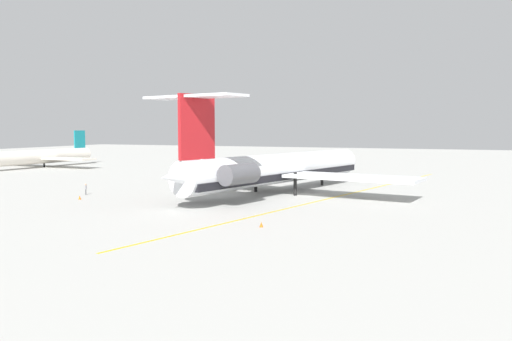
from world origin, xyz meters
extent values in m
plane|color=#ADADA8|center=(0.00, 0.00, 0.00)|extent=(360.83, 360.83, 0.00)
cylinder|color=silver|center=(1.15, 4.49, 3.78)|extent=(42.28, 15.24, 4.54)
cone|color=silver|center=(21.71, -0.94, 3.78)|extent=(5.68, 5.42, 4.35)
cone|color=silver|center=(-19.41, 9.92, 4.19)|extent=(7.38, 5.42, 3.86)
cube|color=black|center=(1.15, 4.49, 2.76)|extent=(41.39, 15.09, 1.00)
cube|color=silver|center=(5.05, 15.58, 2.99)|extent=(13.33, 20.19, 0.45)
cube|color=silver|center=(-0.93, -7.08, 2.99)|extent=(9.89, 19.76, 0.45)
cylinder|color=#515156|center=(-12.08, 11.76, 4.12)|extent=(6.15, 3.99, 2.63)
cube|color=silver|center=(-12.28, 10.99, 4.12)|extent=(3.66, 2.27, 0.54)
cylinder|color=#515156|center=(-13.95, 4.70, 4.12)|extent=(6.15, 3.99, 2.63)
cube|color=silver|center=(-13.74, 5.46, 4.12)|extent=(3.66, 2.27, 0.54)
cube|color=#B2191E|center=(-16.67, 9.19, 10.06)|extent=(6.06, 2.01, 8.03)
cube|color=silver|center=(-16.20, 12.83, 13.76)|extent=(5.80, 7.48, 0.32)
cube|color=silver|center=(-18.05, 5.80, 13.76)|extent=(5.80, 7.48, 0.32)
cylinder|color=black|center=(13.71, 1.17, 1.72)|extent=(0.50, 0.50, 3.44)
cylinder|color=black|center=(0.71, 8.36, 1.72)|extent=(0.50, 0.50, 3.44)
cylinder|color=black|center=(-1.15, 1.34, 1.72)|extent=(0.50, 0.50, 3.44)
cylinder|color=silver|center=(27.65, 76.99, 2.70)|extent=(29.41, 5.42, 3.50)
cube|color=silver|center=(27.10, 68.58, 2.35)|extent=(5.96, 13.66, 0.42)
cube|color=silver|center=(28.21, 85.39, 2.35)|extent=(5.96, 13.66, 0.42)
cube|color=teal|center=(40.02, 76.17, 6.83)|extent=(3.83, 0.60, 4.77)
cylinder|color=black|center=(27.65, 76.99, 1.18)|extent=(0.42, 0.42, 2.35)
cylinder|color=black|center=(19.06, 25.67, 0.43)|extent=(0.11, 0.11, 0.85)
cylinder|color=black|center=(18.98, 25.80, 0.43)|extent=(0.11, 0.11, 0.85)
cylinder|color=#262628|center=(19.02, 25.74, 1.19)|extent=(0.29, 0.29, 0.67)
sphere|color=#8C6647|center=(19.02, 25.74, 1.66)|extent=(0.27, 0.27, 0.27)
cylinder|color=#262628|center=(19.11, 25.57, 1.22)|extent=(0.08, 0.08, 0.57)
cylinder|color=#262628|center=(18.93, 25.90, 1.22)|extent=(0.08, 0.08, 0.57)
cylinder|color=black|center=(28.29, 23.31, 0.40)|extent=(0.10, 0.10, 0.80)
cylinder|color=black|center=(28.15, 23.27, 0.40)|extent=(0.10, 0.10, 0.80)
cylinder|color=yellow|center=(28.22, 23.29, 1.12)|extent=(0.27, 0.27, 0.63)
sphere|color=#8C6647|center=(28.22, 23.29, 1.56)|extent=(0.25, 0.25, 0.25)
cylinder|color=yellow|center=(28.39, 23.34, 1.15)|extent=(0.07, 0.07, 0.54)
cylinder|color=yellow|center=(28.05, 23.23, 1.15)|extent=(0.07, 0.07, 0.54)
cylinder|color=black|center=(-12.03, 30.52, 0.40)|extent=(0.10, 0.10, 0.80)
cylinder|color=black|center=(-11.91, 30.61, 0.40)|extent=(0.10, 0.10, 0.80)
cylinder|color=gray|center=(-11.97, 30.57, 1.11)|extent=(0.27, 0.27, 0.63)
sphere|color=tan|center=(-11.97, 30.57, 1.55)|extent=(0.25, 0.25, 0.25)
cylinder|color=gray|center=(-12.11, 30.46, 1.15)|extent=(0.07, 0.07, 0.54)
cylinder|color=gray|center=(-11.83, 30.67, 1.15)|extent=(0.07, 0.07, 0.54)
cone|color=#EA590F|center=(-16.38, 27.93, 0.28)|extent=(0.40, 0.40, 0.55)
cone|color=#EA590F|center=(-25.71, -2.90, 0.28)|extent=(0.40, 0.40, 0.55)
cube|color=gold|center=(1.15, -4.96, 0.00)|extent=(84.06, 20.71, 0.01)
camera|label=1|loc=(-73.71, -21.65, 9.99)|focal=36.44mm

